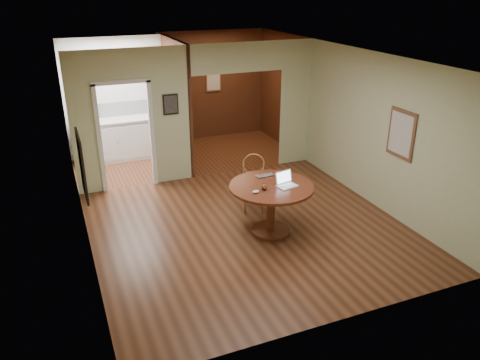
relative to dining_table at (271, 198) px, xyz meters
name	(u,v)px	position (x,y,z in m)	size (l,w,h in m)	color
floor	(249,229)	(-0.28, 0.22, -0.62)	(5.00, 5.00, 0.00)	#472414
room_shell	(170,112)	(-0.75, 3.32, 0.67)	(5.20, 7.50, 5.00)	white
dining_table	(271,198)	(0.00, 0.00, 0.00)	(1.34, 1.34, 0.84)	#602818
chair	(254,180)	(0.09, 0.90, -0.05)	(0.56, 0.56, 1.02)	#A6643B
open_laptop	(285,181)	(0.21, -0.07, 0.28)	(0.34, 0.32, 0.21)	silver
closed_laptop	(266,176)	(0.07, 0.33, 0.23)	(0.30, 0.20, 0.02)	silver
mouse	(256,192)	(-0.35, -0.18, 0.24)	(0.12, 0.07, 0.05)	silver
wine_glass	(264,187)	(-0.19, -0.12, 0.27)	(0.10, 0.10, 0.11)	white
pen	(271,192)	(-0.12, -0.23, 0.22)	(0.01, 0.01, 0.12)	navy
kitchen_cabinet	(122,139)	(-1.63, 4.42, -0.15)	(2.06, 0.60, 0.94)	white
grocery_bag	(155,109)	(-0.84, 4.42, 0.47)	(0.29, 0.25, 0.29)	beige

